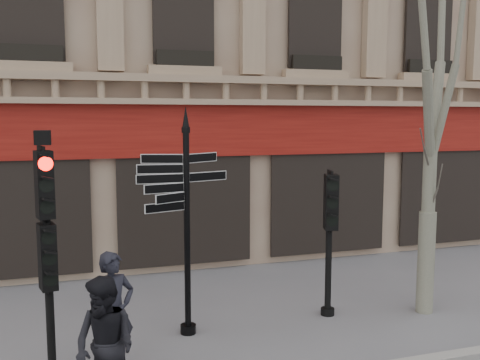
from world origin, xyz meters
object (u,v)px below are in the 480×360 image
at_px(plane_tree, 436,30).
at_px(pedestrian_a, 114,312).
at_px(traffic_signal_main, 46,230).
at_px(traffic_signal_secondary, 329,218).
at_px(fingerpost, 186,183).
at_px(pedestrian_b, 105,347).

bearing_deg(plane_tree, pedestrian_a, -173.54).
height_order(traffic_signal_main, pedestrian_a, traffic_signal_main).
bearing_deg(plane_tree, traffic_signal_main, -171.71).
bearing_deg(pedestrian_a, traffic_signal_secondary, -9.10).
relative_size(plane_tree, pedestrian_a, 4.20).
xyz_separation_m(fingerpost, traffic_signal_main, (-2.30, -1.42, -0.40)).
bearing_deg(pedestrian_a, plane_tree, -17.74).
bearing_deg(traffic_signal_secondary, plane_tree, 4.97).
bearing_deg(traffic_signal_secondary, pedestrian_a, -147.06).
bearing_deg(fingerpost, plane_tree, -10.63).
bearing_deg(fingerpost, pedestrian_b, -130.74).
height_order(fingerpost, pedestrian_b, fingerpost).
bearing_deg(traffic_signal_secondary, fingerpost, -161.07).
relative_size(traffic_signal_main, pedestrian_b, 2.01).
relative_size(fingerpost, plane_tree, 0.52).
distance_m(traffic_signal_main, plane_tree, 7.85).
relative_size(pedestrian_a, pedestrian_b, 1.02).
bearing_deg(traffic_signal_main, pedestrian_a, 7.14).
distance_m(traffic_signal_secondary, pedestrian_b, 5.14).
height_order(traffic_signal_main, traffic_signal_secondary, traffic_signal_main).
height_order(fingerpost, traffic_signal_secondary, fingerpost).
relative_size(traffic_signal_secondary, plane_tree, 0.36).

